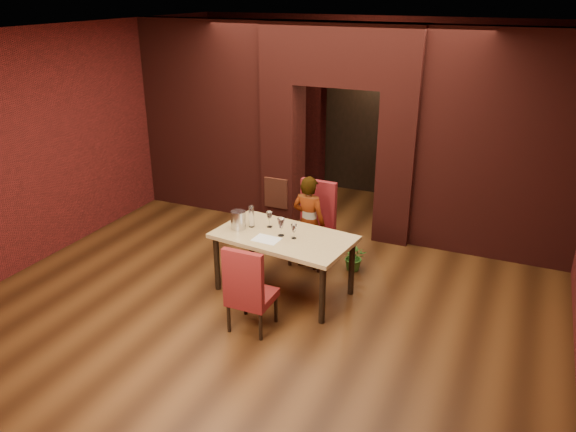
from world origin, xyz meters
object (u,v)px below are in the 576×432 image
object	(u,v)px
dining_table	(284,264)
chair_far	(311,225)
wine_glass_a	(269,220)
potted_plant	(355,257)
wine_glass_c	(294,231)
chair_near	(252,287)
water_bottle	(251,216)
person_seated	(309,222)
wine_bucket	(238,220)
wine_glass_b	(281,227)

from	to	relation	value
dining_table	chair_far	size ratio (longest dim) A/B	1.46
wine_glass_a	potted_plant	distance (m)	1.40
wine_glass_c	potted_plant	distance (m)	1.29
chair_far	chair_near	bearing A→B (deg)	-86.34
wine_glass_a	water_bottle	xyz separation A→B (m)	(-0.21, -0.09, 0.05)
dining_table	wine_glass_c	distance (m)	0.52
person_seated	water_bottle	world-z (taller)	person_seated
wine_bucket	potted_plant	xyz separation A→B (m)	(1.27, 0.98, -0.72)
wine_glass_c	wine_bucket	size ratio (longest dim) A/B	0.80
wine_glass_c	wine_bucket	world-z (taller)	wine_bucket
person_seated	wine_glass_c	xyz separation A→B (m)	(0.14, -0.83, 0.22)
person_seated	potted_plant	bearing A→B (deg)	-159.94
wine_glass_c	potted_plant	bearing A→B (deg)	62.85
wine_glass_a	wine_bucket	size ratio (longest dim) A/B	0.89
wine_glass_a	wine_glass_b	distance (m)	0.31
wine_glass_c	chair_far	bearing A→B (deg)	98.54
person_seated	wine_glass_b	world-z (taller)	person_seated
chair_far	wine_glass_c	world-z (taller)	chair_far
wine_glass_b	wine_bucket	xyz separation A→B (m)	(-0.59, -0.02, 0.00)
dining_table	person_seated	xyz separation A→B (m)	(0.02, 0.79, 0.27)
chair_far	wine_glass_b	bearing A→B (deg)	-88.32
person_seated	dining_table	bearing A→B (deg)	95.64
chair_far	wine_bucket	distance (m)	1.19
chair_near	wine_glass_a	bearing A→B (deg)	-75.37
wine_glass_b	wine_bucket	size ratio (longest dim) A/B	0.99
dining_table	person_seated	size ratio (longest dim) A/B	1.28
chair_far	wine_glass_b	xyz separation A→B (m)	(-0.03, -0.94, 0.33)
chair_near	wine_bucket	world-z (taller)	chair_near
wine_glass_a	wine_bucket	bearing A→B (deg)	-149.63
dining_table	wine_glass_c	bearing A→B (deg)	-5.79
person_seated	wine_glass_c	bearing A→B (deg)	106.32
wine_glass_c	person_seated	bearing A→B (deg)	99.32
person_seated	wine_glass_a	world-z (taller)	person_seated
wine_glass_b	wine_bucket	world-z (taller)	wine_bucket
person_seated	wine_glass_a	xyz separation A→B (m)	(-0.29, -0.63, 0.24)
dining_table	wine_bucket	xyz separation A→B (m)	(-0.61, -0.05, 0.52)
wine_glass_b	wine_bucket	distance (m)	0.59
potted_plant	person_seated	bearing A→B (deg)	-166.94
chair_far	wine_glass_a	distance (m)	0.87
wine_glass_a	potted_plant	xyz separation A→B (m)	(0.92, 0.78, -0.70)
wine_glass_a	wine_glass_b	bearing A→B (deg)	-36.63
chair_far	potted_plant	xyz separation A→B (m)	(0.64, 0.03, -0.38)
chair_far	potted_plant	size ratio (longest dim) A/B	2.92
chair_near	wine_glass_b	size ratio (longest dim) A/B	4.55
potted_plant	chair_far	bearing A→B (deg)	-177.57
person_seated	wine_glass_b	bearing A→B (deg)	94.18
water_bottle	potted_plant	size ratio (longest dim) A/B	0.75
wine_glass_a	wine_bucket	world-z (taller)	wine_bucket
dining_table	wine_glass_b	world-z (taller)	wine_glass_b
wine_glass_a	wine_glass_b	world-z (taller)	wine_glass_b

